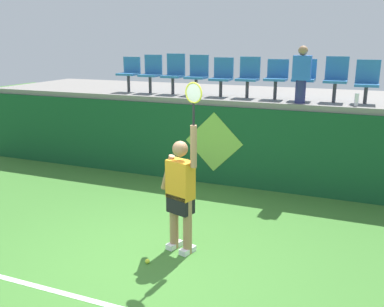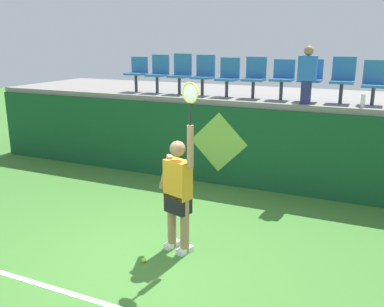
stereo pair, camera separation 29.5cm
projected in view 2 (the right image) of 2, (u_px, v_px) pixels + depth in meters
ground_plane at (147, 259)px, 5.95m from camera, size 40.00×40.00×0.00m
court_back_wall at (231, 146)px, 8.82m from camera, size 12.55×0.20×1.68m
spectator_platform at (253, 95)px, 9.90m from camera, size 12.55×3.07×0.12m
court_baseline_stripe at (99, 302)px, 4.96m from camera, size 11.30×0.08×0.01m
tennis_player at (178, 191)px, 5.97m from camera, size 0.73×0.36×2.48m
tennis_ball at (144, 260)px, 5.85m from camera, size 0.07×0.07×0.07m
water_bottle at (363, 101)px, 7.71m from camera, size 0.08×0.08×0.24m
stadium_chair_0 at (137, 71)px, 10.02m from camera, size 0.44×0.42×0.81m
stadium_chair_1 at (158, 72)px, 9.80m from camera, size 0.44×0.42×0.87m
stadium_chair_2 at (181, 72)px, 9.57m from camera, size 0.44×0.42×0.90m
stadium_chair_3 at (204, 73)px, 9.34m from camera, size 0.44×0.42×0.88m
stadium_chair_4 at (228, 75)px, 9.12m from camera, size 0.44×0.42×0.83m
stadium_chair_5 at (255, 76)px, 8.88m from camera, size 0.44×0.42×0.86m
stadium_chair_6 at (283, 77)px, 8.63m from camera, size 0.44×0.42×0.81m
stadium_chair_7 at (310, 77)px, 8.41m from camera, size 0.44×0.42×0.83m
stadium_chair_8 at (343, 77)px, 8.17m from camera, size 0.44×0.42×0.89m
stadium_chair_9 at (374, 81)px, 7.95m from camera, size 0.44×0.42×0.83m
spectator_0 at (307, 74)px, 8.01m from camera, size 0.34×0.20×1.10m
wall_signage_mount at (218, 184)px, 9.04m from camera, size 1.27×0.01×1.56m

